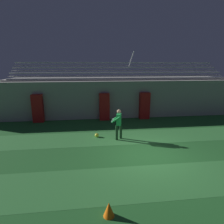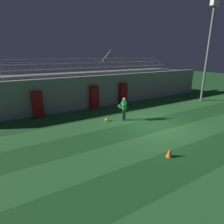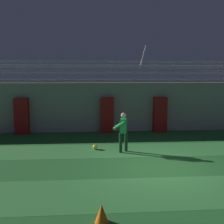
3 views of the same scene
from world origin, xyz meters
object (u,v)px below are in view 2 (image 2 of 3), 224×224
(padding_pillar_gate_left, at_px, (94,97))
(padding_pillar_gate_right, at_px, (123,94))
(floodlight_pole, at_px, (209,42))
(traffic_cone, at_px, (169,153))
(soccer_ball, at_px, (107,120))
(padding_pillar_far_left, at_px, (38,105))
(goalkeeper, at_px, (124,107))

(padding_pillar_gate_left, distance_m, padding_pillar_gate_right, 3.02)
(floodlight_pole, bearing_deg, traffic_cone, -151.50)
(floodlight_pole, relative_size, traffic_cone, 21.83)
(padding_pillar_gate_left, height_order, padding_pillar_gate_right, same)
(padding_pillar_gate_left, relative_size, traffic_cone, 4.71)
(floodlight_pole, xyz_separation_m, soccer_ball, (-11.37, -0.36, -5.58))
(padding_pillar_far_left, xyz_separation_m, goalkeeper, (5.16, -3.87, -0.03))
(soccer_ball, bearing_deg, padding_pillar_far_left, 139.42)
(padding_pillar_gate_left, xyz_separation_m, padding_pillar_gate_right, (3.02, 0.00, 0.00))
(padding_pillar_far_left, relative_size, floodlight_pole, 0.22)
(traffic_cone, bearing_deg, padding_pillar_gate_left, 86.23)
(padding_pillar_far_left, bearing_deg, floodlight_pole, -11.28)
(floodlight_pole, bearing_deg, padding_pillar_gate_left, 163.97)
(goalkeeper, bearing_deg, traffic_cone, -101.32)
(goalkeeper, relative_size, soccer_ball, 7.59)
(padding_pillar_far_left, xyz_separation_m, soccer_ball, (4.00, -3.43, -0.88))
(floodlight_pole, height_order, traffic_cone, floodlight_pole)
(floodlight_pole, bearing_deg, goalkeeper, -175.51)
(padding_pillar_far_left, distance_m, floodlight_pole, 16.36)
(padding_pillar_gate_right, bearing_deg, floodlight_pole, -21.85)
(soccer_ball, bearing_deg, padding_pillar_gate_right, 42.61)
(padding_pillar_gate_left, relative_size, soccer_ball, 8.99)
(traffic_cone, bearing_deg, soccer_ball, 90.97)
(floodlight_pole, distance_m, soccer_ball, 12.67)
(floodlight_pole, bearing_deg, padding_pillar_far_left, 168.72)
(floodlight_pole, xyz_separation_m, traffic_cone, (-11.27, -6.12, -5.48))
(padding_pillar_gate_right, xyz_separation_m, padding_pillar_far_left, (-7.72, 0.00, 0.00))
(floodlight_pole, distance_m, goalkeeper, 11.28)
(floodlight_pole, height_order, goalkeeper, floodlight_pole)
(goalkeeper, bearing_deg, padding_pillar_gate_right, 56.48)
(padding_pillar_gate_right, relative_size, soccer_ball, 8.99)
(soccer_ball, bearing_deg, floodlight_pole, 1.82)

